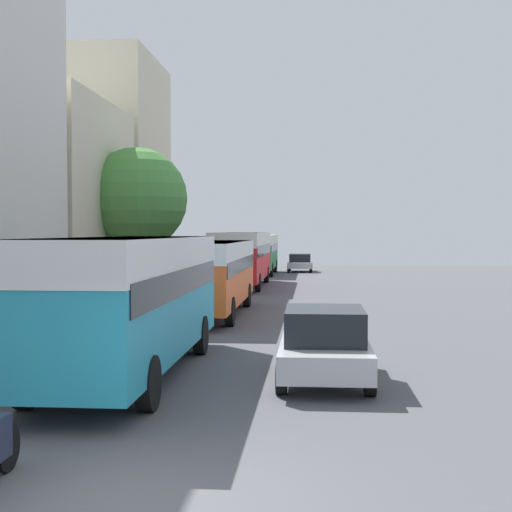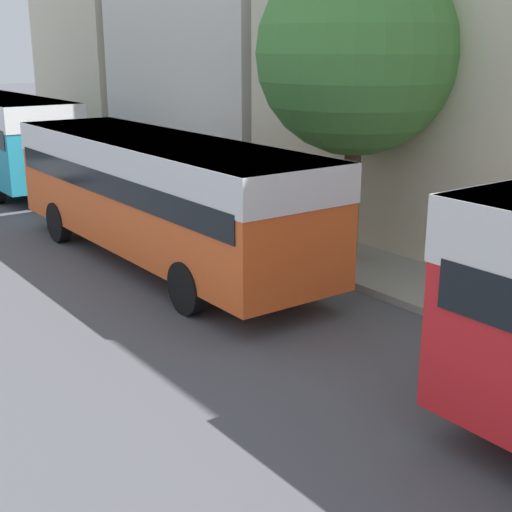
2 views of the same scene
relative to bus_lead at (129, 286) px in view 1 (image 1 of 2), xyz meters
name	(u,v)px [view 1 (image 1 of 2)]	position (x,y,z in m)	size (l,w,h in m)	color
ground_plane	(127,503)	(1.86, -7.19, -1.99)	(120.00, 120.00, 0.00)	#515156
building_far_terrace	(44,206)	(-7.02, 13.30, 2.28)	(5.36, 8.69, 8.54)	beige
building_end_row	(101,176)	(-7.35, 22.39, 4.22)	(6.02, 7.82, 12.41)	beige
bus_lead	(129,286)	(0.00, 0.00, 0.00)	(2.51, 9.61, 3.06)	teal
bus_following	(210,267)	(0.11, 11.55, -0.15)	(2.56, 10.08, 2.81)	#EA5B23
bus_third_in_line	(242,252)	(-0.05, 25.66, 0.05)	(2.63, 11.17, 3.14)	red
bus_rear	(258,249)	(-0.09, 37.67, -0.07)	(2.61, 9.24, 2.95)	#2D8447
car_crossing	(300,262)	(3.01, 41.48, -1.24)	(1.96, 3.85, 1.43)	#B7B7BC
car_far_curb	(325,344)	(4.28, -0.26, -1.18)	(1.93, 3.89, 1.57)	#B7B7BC
street_tree	(136,199)	(-3.35, 14.08, 2.58)	(4.27, 4.27, 6.57)	brown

